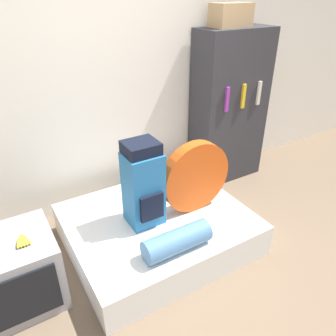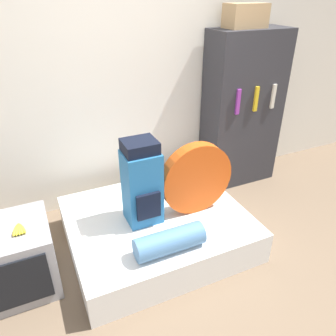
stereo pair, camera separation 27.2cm
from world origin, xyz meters
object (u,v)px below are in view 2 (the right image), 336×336
Objects in this scene: tent_bag at (196,178)px; cardboard_box at (246,16)px; bookshelf at (242,111)px; backpack at (142,184)px; television at (14,259)px; sleeping_roll at (170,241)px.

tent_bag is 1.67m from cardboard_box.
bookshelf is 0.97m from cardboard_box.
tent_bag is (0.47, -0.06, -0.03)m from backpack.
television is (-1.52, 0.04, -0.35)m from tent_bag.
sleeping_roll is (0.04, -0.45, -0.27)m from backpack.
tent_bag is 1.56m from television.
backpack reaches higher than tent_bag.
cardboard_box reaches higher than television.
television is 0.34× the size of bookshelf.
television is at bearing 158.73° from sleeping_roll.
tent_bag is at bearing -7.57° from backpack.
sleeping_roll is at bearing -137.86° from tent_bag.
bookshelf is (0.98, 0.73, 0.23)m from tent_bag.
tent_bag is at bearing 42.14° from sleeping_roll.
sleeping_roll is at bearing -141.46° from bookshelf.
bookshelf reaches higher than television.
tent_bag is 0.38× the size of bookshelf.
television is 2.66m from bookshelf.
cardboard_box is (-0.09, 0.01, 0.97)m from bookshelf.
tent_bag is at bearing -1.39° from television.
tent_bag reaches higher than sleeping_roll.
television is at bearing -178.60° from backpack.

